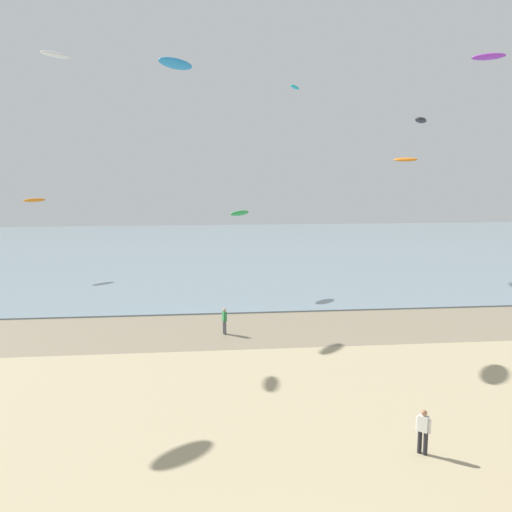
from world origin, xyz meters
name	(u,v)px	position (x,y,z in m)	size (l,w,h in m)	color
wet_sand_strip	(237,330)	(0.00, 23.98, 0.00)	(120.00, 8.21, 0.01)	gray
sea	(218,249)	(0.00, 63.08, 0.05)	(160.00, 70.00, 0.10)	gray
person_nearest_camera	(224,320)	(-0.89, 23.09, 0.92)	(0.32, 0.55, 1.71)	#4C4C56
person_mid_beach	(423,430)	(5.70, 7.39, 0.92)	(0.43, 0.43, 1.71)	#232328
kite_aloft_0	(295,87)	(7.94, 48.07, 19.49)	(2.26, 0.72, 0.36)	#19B2B7
kite_aloft_1	(406,160)	(21.00, 49.20, 11.92)	(2.69, 0.86, 0.43)	orange
kite_aloft_2	(176,64)	(-3.76, 25.87, 17.28)	(3.21, 1.03, 0.51)	#2384D1
kite_aloft_3	(421,120)	(20.39, 43.92, 15.76)	(3.45, 1.10, 0.55)	black
kite_aloft_5	(240,213)	(1.02, 35.23, 6.95)	(2.34, 0.75, 0.37)	green
kite_aloft_6	(34,200)	(-18.74, 44.81, 7.71)	(2.32, 0.74, 0.37)	orange
kite_aloft_7	(489,57)	(25.33, 40.35, 21.38)	(3.07, 0.98, 0.49)	purple
kite_aloft_8	(56,55)	(-12.67, 31.74, 18.88)	(2.50, 0.80, 0.40)	white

